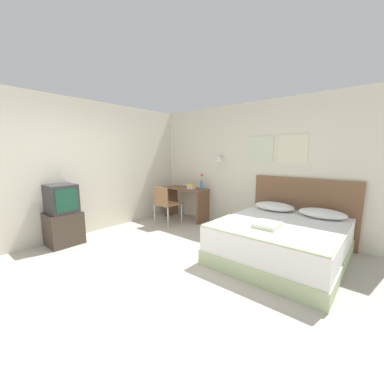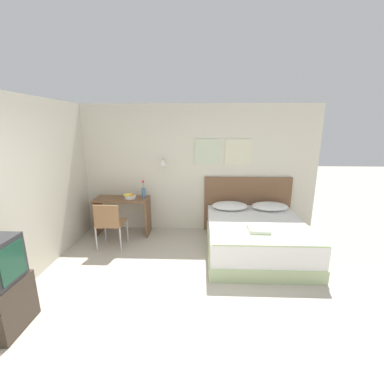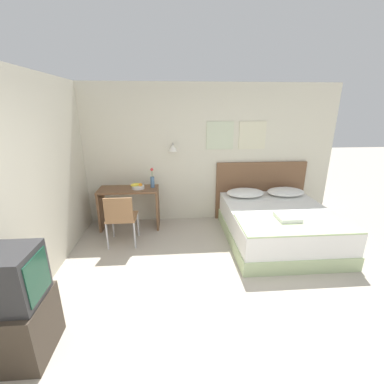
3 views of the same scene
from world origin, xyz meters
name	(u,v)px [view 1 (image 1 of 3)]	position (x,y,z in m)	size (l,w,h in m)	color
ground_plane	(139,277)	(0.00, 0.00, 0.00)	(24.00, 24.00, 0.00)	#B2A899
wall_back	(245,167)	(0.01, 2.86, 1.33)	(5.26, 0.31, 2.65)	beige
wall_left	(56,170)	(-2.26, -0.09, 1.32)	(0.06, 5.83, 2.65)	beige
bed	(281,241)	(1.22, 1.78, 0.29)	(1.71, 1.97, 0.58)	#B2C693
headboard	(302,210)	(1.22, 2.80, 0.59)	(1.83, 0.06, 1.18)	brown
pillow_left	(274,206)	(0.82, 2.48, 0.65)	(0.72, 0.48, 0.14)	white
pillow_right	(322,213)	(1.62, 2.48, 0.65)	(0.72, 0.48, 0.14)	white
throw_blanket	(267,231)	(1.22, 1.21, 0.59)	(1.66, 0.79, 0.02)	#B2C693
folded_towel_near_foot	(267,225)	(1.16, 1.35, 0.63)	(0.32, 0.34, 0.06)	white
desk	(186,198)	(-1.39, 2.51, 0.53)	(1.09, 0.49, 0.78)	brown
desk_chair	(165,202)	(-1.43, 1.81, 0.53)	(0.48, 0.48, 0.89)	#8E6642
fruit_bowl	(191,187)	(-1.22, 2.50, 0.82)	(0.26, 0.23, 0.11)	silver
flower_vase	(202,184)	(-0.95, 2.56, 0.91)	(0.07, 0.07, 0.37)	#4C7099
tv_stand	(64,228)	(-1.97, -0.15, 0.29)	(0.48, 0.55, 0.59)	#3D3328
television	(61,199)	(-1.97, -0.15, 0.84)	(0.47, 0.44, 0.50)	#2D2D30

